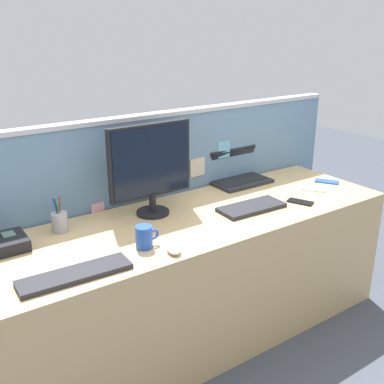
{
  "coord_description": "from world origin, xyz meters",
  "views": [
    {
      "loc": [
        -1.28,
        -1.81,
        1.67
      ],
      "look_at": [
        0.0,
        0.05,
        0.84
      ],
      "focal_mm": 43.19,
      "sensor_mm": 36.0,
      "label": 1
    }
  ],
  "objects_px": {
    "pen_cup": "(60,222)",
    "computer_mouse_right_hand": "(174,249)",
    "keyboard_main": "(252,207)",
    "cell_phone_blue_case": "(327,181)",
    "desk_phone": "(4,243)",
    "laptop": "(236,174)",
    "coffee_mug": "(144,237)",
    "cell_phone_black_slab": "(300,202)",
    "keyboard_spare": "(75,275)",
    "cell_phone_white_slab": "(313,189)",
    "desktop_monitor": "(151,165)"
  },
  "relations": [
    {
      "from": "cell_phone_blue_case",
      "to": "coffee_mug",
      "type": "bearing_deg",
      "value": 152.92
    },
    {
      "from": "keyboard_spare",
      "to": "coffee_mug",
      "type": "distance_m",
      "value": 0.36
    },
    {
      "from": "cell_phone_blue_case",
      "to": "keyboard_main",
      "type": "bearing_deg",
      "value": 152.9
    },
    {
      "from": "desk_phone",
      "to": "pen_cup",
      "type": "height_order",
      "value": "pen_cup"
    },
    {
      "from": "keyboard_spare",
      "to": "coffee_mug",
      "type": "xyz_separation_m",
      "value": [
        0.35,
        0.07,
        0.04
      ]
    },
    {
      "from": "keyboard_main",
      "to": "coffee_mug",
      "type": "xyz_separation_m",
      "value": [
        -0.7,
        -0.07,
        0.04
      ]
    },
    {
      "from": "laptop",
      "to": "desk_phone",
      "type": "distance_m",
      "value": 1.46
    },
    {
      "from": "keyboard_spare",
      "to": "cell_phone_black_slab",
      "type": "relative_size",
      "value": 3.18
    },
    {
      "from": "desk_phone",
      "to": "cell_phone_black_slab",
      "type": "distance_m",
      "value": 1.55
    },
    {
      "from": "cell_phone_black_slab",
      "to": "coffee_mug",
      "type": "xyz_separation_m",
      "value": [
        -0.99,
        0.01,
        0.05
      ]
    },
    {
      "from": "computer_mouse_right_hand",
      "to": "pen_cup",
      "type": "xyz_separation_m",
      "value": [
        -0.33,
        0.5,
        0.03
      ]
    },
    {
      "from": "desk_phone",
      "to": "keyboard_main",
      "type": "distance_m",
      "value": 1.25
    },
    {
      "from": "desk_phone",
      "to": "cell_phone_blue_case",
      "type": "xyz_separation_m",
      "value": [
        1.92,
        -0.2,
        -0.03
      ]
    },
    {
      "from": "laptop",
      "to": "coffee_mug",
      "type": "relative_size",
      "value": 3.18
    },
    {
      "from": "coffee_mug",
      "to": "desktop_monitor",
      "type": "bearing_deg",
      "value": 55.36
    },
    {
      "from": "pen_cup",
      "to": "cell_phone_blue_case",
      "type": "xyz_separation_m",
      "value": [
        1.65,
        -0.24,
        -0.05
      ]
    },
    {
      "from": "pen_cup",
      "to": "cell_phone_white_slab",
      "type": "xyz_separation_m",
      "value": [
        1.47,
        -0.29,
        -0.05
      ]
    },
    {
      "from": "coffee_mug",
      "to": "keyboard_main",
      "type": "bearing_deg",
      "value": 5.73
    },
    {
      "from": "keyboard_spare",
      "to": "pen_cup",
      "type": "distance_m",
      "value": 0.47
    },
    {
      "from": "keyboard_main",
      "to": "pen_cup",
      "type": "bearing_deg",
      "value": 163.97
    },
    {
      "from": "desk_phone",
      "to": "cell_phone_black_slab",
      "type": "height_order",
      "value": "desk_phone"
    },
    {
      "from": "cell_phone_white_slab",
      "to": "coffee_mug",
      "type": "bearing_deg",
      "value": 153.15
    },
    {
      "from": "keyboard_main",
      "to": "pen_cup",
      "type": "height_order",
      "value": "pen_cup"
    },
    {
      "from": "laptop",
      "to": "cell_phone_blue_case",
      "type": "distance_m",
      "value": 0.58
    },
    {
      "from": "keyboard_spare",
      "to": "cell_phone_white_slab",
      "type": "relative_size",
      "value": 3.19
    },
    {
      "from": "computer_mouse_right_hand",
      "to": "pen_cup",
      "type": "distance_m",
      "value": 0.6
    },
    {
      "from": "desk_phone",
      "to": "computer_mouse_right_hand",
      "type": "relative_size",
      "value": 1.81
    },
    {
      "from": "keyboard_main",
      "to": "cell_phone_black_slab",
      "type": "height_order",
      "value": "keyboard_main"
    },
    {
      "from": "laptop",
      "to": "pen_cup",
      "type": "height_order",
      "value": "laptop"
    },
    {
      "from": "cell_phone_black_slab",
      "to": "coffee_mug",
      "type": "distance_m",
      "value": 0.99
    },
    {
      "from": "keyboard_main",
      "to": "cell_phone_blue_case",
      "type": "xyz_separation_m",
      "value": [
        0.7,
        0.07,
        -0.01
      ]
    },
    {
      "from": "laptop",
      "to": "cell_phone_white_slab",
      "type": "bearing_deg",
      "value": -54.57
    },
    {
      "from": "keyboard_main",
      "to": "cell_phone_black_slab",
      "type": "xyz_separation_m",
      "value": [
        0.29,
        -0.08,
        -0.01
      ]
    },
    {
      "from": "laptop",
      "to": "computer_mouse_right_hand",
      "type": "distance_m",
      "value": 1.04
    },
    {
      "from": "cell_phone_black_slab",
      "to": "keyboard_spare",
      "type": "bearing_deg",
      "value": 158.02
    },
    {
      "from": "desktop_monitor",
      "to": "desk_phone",
      "type": "height_order",
      "value": "desktop_monitor"
    },
    {
      "from": "cell_phone_blue_case",
      "to": "pen_cup",
      "type": "bearing_deg",
      "value": 138.77
    },
    {
      "from": "desktop_monitor",
      "to": "laptop",
      "type": "xyz_separation_m",
      "value": [
        0.71,
        0.16,
        -0.22
      ]
    },
    {
      "from": "coffee_mug",
      "to": "cell_phone_black_slab",
      "type": "bearing_deg",
      "value": -0.75
    },
    {
      "from": "pen_cup",
      "to": "computer_mouse_right_hand",
      "type": "bearing_deg",
      "value": -56.28
    },
    {
      "from": "keyboard_main",
      "to": "pen_cup",
      "type": "distance_m",
      "value": 1.0
    },
    {
      "from": "computer_mouse_right_hand",
      "to": "cell_phone_blue_case",
      "type": "bearing_deg",
      "value": 29.07
    },
    {
      "from": "laptop",
      "to": "keyboard_spare",
      "type": "bearing_deg",
      "value": -156.72
    },
    {
      "from": "keyboard_spare",
      "to": "cell_phone_black_slab",
      "type": "xyz_separation_m",
      "value": [
        1.34,
        0.06,
        -0.01
      ]
    },
    {
      "from": "keyboard_spare",
      "to": "coffee_mug",
      "type": "height_order",
      "value": "coffee_mug"
    },
    {
      "from": "coffee_mug",
      "to": "cell_phone_blue_case",
      "type": "bearing_deg",
      "value": 5.71
    },
    {
      "from": "cell_phone_white_slab",
      "to": "keyboard_spare",
      "type": "bearing_deg",
      "value": 154.7
    },
    {
      "from": "cell_phone_black_slab",
      "to": "cell_phone_white_slab",
      "type": "distance_m",
      "value": 0.25
    },
    {
      "from": "laptop",
      "to": "cell_phone_black_slab",
      "type": "xyz_separation_m",
      "value": [
        0.06,
        -0.5,
        -0.04
      ]
    },
    {
      "from": "computer_mouse_right_hand",
      "to": "cell_phone_blue_case",
      "type": "xyz_separation_m",
      "value": [
        1.31,
        0.26,
        -0.01
      ]
    }
  ]
}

